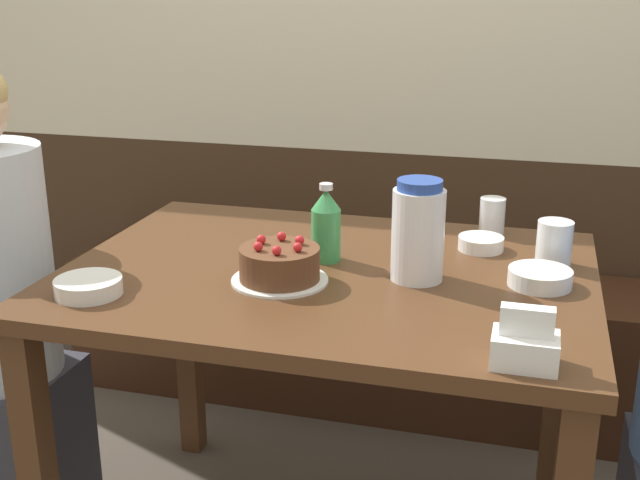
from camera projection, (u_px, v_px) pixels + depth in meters
name	position (u px, v px, depth m)	size (l,w,h in m)	color
back_wall	(411.00, 24.00, 2.59)	(4.80, 0.04, 2.50)	#3D2819
bench_seat	(390.00, 339.00, 2.71)	(2.22, 0.38, 0.46)	#381E11
dining_table	(328.00, 315.00, 1.81)	(1.16, 0.86, 0.78)	#4C2D19
birthday_cake	(280.00, 265.00, 1.70)	(0.21, 0.21, 0.10)	white
water_pitcher	(418.00, 232.00, 1.69)	(0.11, 0.11, 0.22)	white
soju_bottle	(326.00, 225.00, 1.81)	(0.07, 0.07, 0.18)	#388E4C
napkin_holder	(525.00, 344.00, 1.33)	(0.11, 0.08, 0.11)	white
bowl_soup_white	(540.00, 278.00, 1.68)	(0.13, 0.13, 0.04)	white
bowl_rice_small	(88.00, 287.00, 1.63)	(0.14, 0.14, 0.03)	white
bowl_side_dish	(481.00, 243.00, 1.90)	(0.11, 0.11, 0.03)	white
glass_water_tall	(492.00, 216.00, 2.01)	(0.06, 0.06, 0.09)	silver
glass_tumbler_short	(554.00, 244.00, 1.79)	(0.08, 0.08, 0.10)	silver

